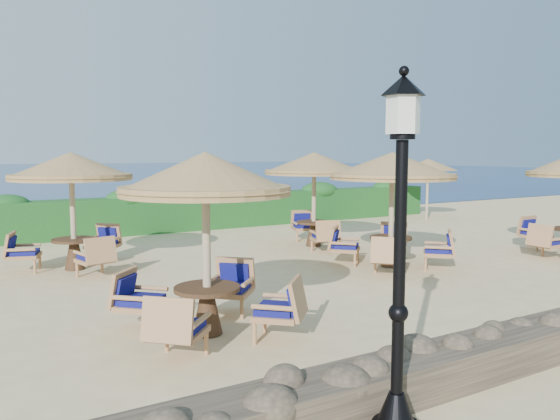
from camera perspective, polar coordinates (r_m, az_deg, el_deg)
The scene contains 9 objects.
ground at distance 13.47m, azimuth 7.51°, elevation -5.35°, with size 120.00×120.00×0.00m, color beige.
sea at distance 80.85m, azimuth -24.75°, elevation 3.58°, with size 160.00×160.00×0.00m, color navy.
hedge at distance 19.50m, azimuth -5.60°, elevation -0.03°, with size 18.00×0.90×1.20m, color #17481B.
lamp_post at distance 5.03m, azimuth 12.35°, elevation -6.61°, with size 0.44×0.44×3.31m.
extra_parasol at distance 22.31m, azimuth 15.21°, elevation 4.59°, with size 2.30×2.30×2.41m.
cafe_set_0 at distance 7.86m, azimuth -7.74°, elevation -0.71°, with size 2.51×2.51×2.65m.
cafe_set_1 at distance 12.77m, azimuth 11.62°, elevation 2.34°, with size 2.90×2.90×2.65m.
cafe_set_3 at distance 13.05m, azimuth -20.93°, elevation 2.29°, with size 2.78×2.79×2.65m.
cafe_set_4 at distance 15.35m, azimuth 3.58°, elevation 3.65°, with size 2.81×2.88×2.65m.
Camera 1 is at (-8.16, -10.39, 2.64)m, focal length 35.00 mm.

